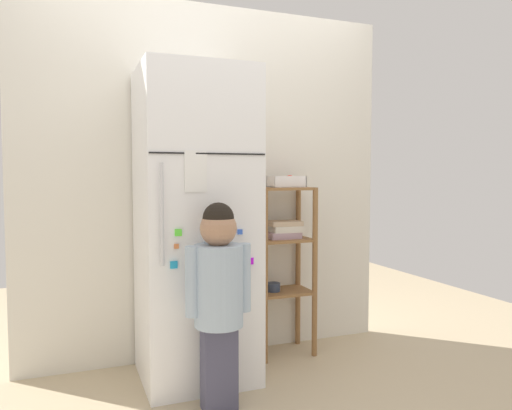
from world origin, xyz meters
TOP-DOWN VIEW (x-y plane):
  - ground_plane at (0.00, 0.00)m, footprint 6.00×6.00m
  - kitchen_wall_back at (0.00, 0.36)m, footprint 2.49×0.03m
  - refrigerator at (-0.20, 0.02)m, footprint 0.65×0.65m
  - child_standing at (-0.19, -0.43)m, footprint 0.35×0.26m
  - pantry_shelf_unit at (0.45, 0.18)m, footprint 0.39×0.29m
  - fruit_bin at (0.48, 0.21)m, footprint 0.23×0.15m

SIDE VIEW (x-z plane):
  - ground_plane at x=0.00m, z-range 0.00..0.00m
  - child_standing at x=-0.19m, z-range 0.11..1.19m
  - pantry_shelf_unit at x=0.45m, z-range 0.14..1.27m
  - refrigerator at x=-0.20m, z-range 0.00..1.83m
  - kitchen_wall_back at x=0.00m, z-range 0.00..2.33m
  - fruit_bin at x=0.48m, z-range 1.13..1.21m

